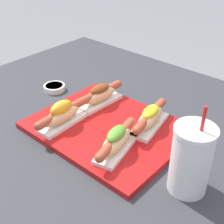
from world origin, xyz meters
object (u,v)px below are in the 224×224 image
object	(u,v)px
serving_tray	(108,128)
hot_dog_1	(116,140)
hot_dog_3	(150,118)
drink_cup	(191,160)
hot_dog_2	(100,95)
hot_dog_0	(62,114)
sauce_bowl	(54,87)

from	to	relation	value
serving_tray	hot_dog_1	distance (m)	0.13
hot_dog_3	drink_cup	xyz separation A→B (m)	(0.20, -0.13, 0.04)
serving_tray	hot_dog_2	world-z (taller)	hot_dog_2
hot_dog_1	hot_dog_0	bearing A→B (deg)	-176.26
hot_dog_0	hot_dog_3	xyz separation A→B (m)	(0.21, 0.17, -0.00)
hot_dog_1	drink_cup	size ratio (longest dim) A/B	0.85
hot_dog_0	hot_dog_3	world-z (taller)	hot_dog_0
hot_dog_1	sauce_bowl	world-z (taller)	hot_dog_1
hot_dog_1	hot_dog_3	xyz separation A→B (m)	(0.00, 0.15, -0.00)
drink_cup	hot_dog_0	bearing A→B (deg)	-175.05
hot_dog_2	hot_dog_3	xyz separation A→B (m)	(0.21, -0.00, -0.00)
hot_dog_0	drink_cup	world-z (taller)	drink_cup
hot_dog_3	drink_cup	world-z (taller)	drink_cup
hot_dog_1	sauce_bowl	size ratio (longest dim) A/B	2.51
hot_dog_3	drink_cup	distance (m)	0.25
serving_tray	hot_dog_3	size ratio (longest dim) A/B	2.23
hot_dog_2	drink_cup	xyz separation A→B (m)	(0.41, -0.13, 0.04)
serving_tray	drink_cup	world-z (taller)	drink_cup
hot_dog_2	hot_dog_3	world-z (taller)	hot_dog_2
hot_dog_1	hot_dog_3	size ratio (longest dim) A/B	0.99
hot_dog_1	drink_cup	bearing A→B (deg)	6.16
serving_tray	hot_dog_3	xyz separation A→B (m)	(0.10, 0.08, 0.04)
hot_dog_0	hot_dog_1	world-z (taller)	hot_dog_0
hot_dog_2	sauce_bowl	bearing A→B (deg)	-174.62
drink_cup	hot_dog_1	bearing A→B (deg)	-173.84
serving_tray	hot_dog_0	size ratio (longest dim) A/B	2.19
hot_dog_2	sauce_bowl	xyz separation A→B (m)	(-0.22, -0.02, -0.04)
hot_dog_2	drink_cup	world-z (taller)	drink_cup
serving_tray	hot_dog_3	distance (m)	0.13
hot_dog_0	hot_dog_2	world-z (taller)	hot_dog_0
hot_dog_1	drink_cup	xyz separation A→B (m)	(0.21, 0.02, 0.04)
serving_tray	hot_dog_2	size ratio (longest dim) A/B	2.19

